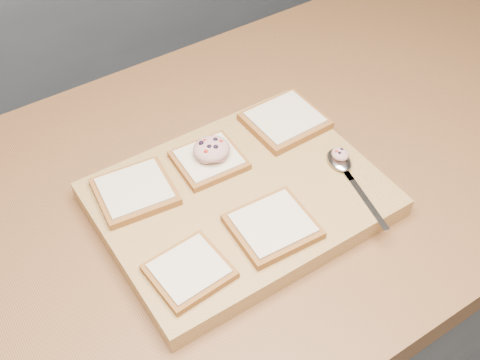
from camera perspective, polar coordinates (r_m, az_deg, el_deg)
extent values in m
cube|color=slate|center=(1.46, 0.97, -12.32)|extent=(1.90, 0.75, 0.84)
cube|color=brown|center=(1.10, 1.26, -0.27)|extent=(2.00, 0.80, 0.06)
cube|color=slate|center=(2.42, -18.98, 14.00)|extent=(3.60, 0.60, 0.90)
cube|color=tan|center=(1.01, 0.00, -1.85)|extent=(0.45, 0.34, 0.04)
cube|color=brown|center=(1.00, -9.94, -1.10)|extent=(0.13, 0.13, 0.01)
cube|color=beige|center=(0.99, -10.00, -0.76)|extent=(0.12, 0.11, 0.00)
cube|color=brown|center=(1.04, -2.96, 1.87)|extent=(0.12, 0.11, 0.01)
cube|color=beige|center=(1.03, -2.97, 2.18)|extent=(0.10, 0.09, 0.00)
cube|color=brown|center=(1.11, 4.27, 5.61)|extent=(0.13, 0.12, 0.01)
cube|color=beige|center=(1.10, 4.30, 5.97)|extent=(0.12, 0.11, 0.00)
cube|color=brown|center=(0.89, -4.83, -8.63)|extent=(0.12, 0.11, 0.01)
cube|color=beige|center=(0.88, -4.87, -8.34)|extent=(0.10, 0.09, 0.00)
cube|color=brown|center=(0.94, 3.12, -4.42)|extent=(0.13, 0.12, 0.01)
cube|color=beige|center=(0.93, 3.14, -4.09)|extent=(0.11, 0.10, 0.00)
ellipsoid|color=tan|center=(1.02, -2.72, 2.95)|extent=(0.06, 0.06, 0.03)
sphere|color=black|center=(1.02, -2.36, 3.78)|extent=(0.01, 0.01, 0.01)
sphere|color=black|center=(1.01, -3.68, 3.48)|extent=(0.01, 0.01, 0.01)
sphere|color=black|center=(1.01, -2.32, 3.11)|extent=(0.01, 0.01, 0.01)
sphere|color=black|center=(1.01, -2.93, 3.13)|extent=(0.01, 0.01, 0.01)
sphere|color=#A5140C|center=(1.02, -1.83, 3.64)|extent=(0.01, 0.01, 0.01)
sphere|color=#A5140C|center=(1.02, -3.33, 3.69)|extent=(0.01, 0.01, 0.01)
sphere|color=#A5140C|center=(1.00, -3.24, 2.70)|extent=(0.01, 0.01, 0.01)
ellipsoid|color=silver|center=(1.05, 9.38, 1.87)|extent=(0.05, 0.06, 0.01)
cube|color=silver|center=(1.03, 10.08, 0.64)|extent=(0.02, 0.04, 0.00)
cube|color=silver|center=(1.00, 11.72, -1.73)|extent=(0.04, 0.14, 0.00)
ellipsoid|color=tan|center=(1.04, 9.47, 2.43)|extent=(0.03, 0.03, 0.02)
sphere|color=black|center=(1.04, 9.61, 2.85)|extent=(0.01, 0.01, 0.01)
sphere|color=black|center=(1.03, 9.42, 2.52)|extent=(0.01, 0.01, 0.01)
sphere|color=#A5140C|center=(1.03, 9.13, 2.66)|extent=(0.01, 0.01, 0.01)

